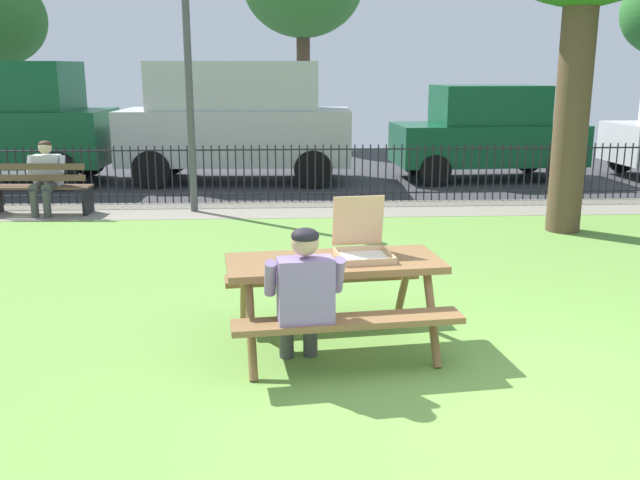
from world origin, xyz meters
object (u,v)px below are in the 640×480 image
Objects in this scene: park_bench_left at (40,189)px; parked_car_center at (236,119)px; pizza_slice_on_table at (319,260)px; person_on_park_bench at (46,174)px; parked_car_right at (487,132)px; lamp_post_walkway at (188,55)px; adult_at_table at (304,293)px; picnic_table_foreground at (334,279)px; pizza_box_open at (362,242)px.

park_bench_left is 0.34× the size of parked_car_center.
person_on_park_bench is (-4.14, 5.87, -0.12)m from pizza_slice_on_table.
parked_car_center is at bearing -180.00° from parked_car_right.
pizza_slice_on_table is at bearing -54.78° from person_on_park_bench.
parked_car_center is (0.54, 3.18, -1.22)m from lamp_post_walkway.
adult_at_table reaches higher than pizza_slice_on_table.
picnic_table_foreground is at bearing -72.17° from lamp_post_walkway.
person_on_park_bench is 0.29× the size of lamp_post_walkway.
parked_car_right reaches higher than pizza_box_open.
parked_car_right is (5.30, 0.00, -0.29)m from parked_car_center.
pizza_box_open is 0.86m from adult_at_table.
pizza_box_open is 7.31m from person_on_park_bench.
adult_at_table is at bearing -75.81° from lamp_post_walkway.
parked_car_right is (8.31, 3.27, 0.59)m from park_bench_left.
lamp_post_walkway reaches higher than pizza_slice_on_table.
pizza_box_open is at bearing 19.32° from pizza_slice_on_table.
person_on_park_bench is 4.41m from parked_car_center.
adult_at_table is 7.58m from park_bench_left.
picnic_table_foreground is 3.55× the size of pizza_box_open.
park_bench_left reaches higher than picnic_table_foreground.
park_bench_left is at bearing 126.89° from picnic_table_foreground.
parked_car_center is 5.31m from parked_car_right.
lamp_post_walkway is at bearing 104.19° from adult_at_table.
pizza_slice_on_table is 9.22m from parked_car_center.
picnic_table_foreground is 0.40m from pizza_box_open.
pizza_box_open is 9.15m from parked_car_center.
park_bench_left is (-4.10, 6.37, -0.24)m from adult_at_table.
person_on_park_bench is (-4.52, 5.74, -0.23)m from pizza_box_open.
lamp_post_walkway is 1.04× the size of parked_car_right.
pizza_box_open is at bearing 24.25° from picnic_table_foreground.
park_bench_left is 4.53m from parked_car_center.
pizza_box_open is at bearing -112.28° from parked_car_right.
park_bench_left is 1.36× the size of person_on_park_bench.
parked_car_right reaches higher than pizza_slice_on_table.
picnic_table_foreground is 6.52m from lamp_post_walkway.
lamp_post_walkway is (2.37, 0.08, 1.87)m from person_on_park_bench.
parked_car_right is at bearing 66.65° from picnic_table_foreground.
adult_at_table reaches higher than picnic_table_foreground.
picnic_table_foreground is at bearing -155.75° from pizza_box_open.
person_on_park_bench is at bearing 122.06° from adult_at_table.
parked_car_right is at bearing 0.00° from parked_car_center.
pizza_slice_on_table is 0.23× the size of adult_at_table.
parked_car_center is at bearing 98.55° from picnic_table_foreground.
adult_at_table is at bearing -116.95° from picnic_table_foreground.
parked_car_right reaches higher than person_on_park_bench.
pizza_slice_on_table is (-0.13, -0.02, 0.18)m from picnic_table_foreground.
parked_car_center is at bearing 48.25° from person_on_park_bench.
lamp_post_walkway reaches higher than adult_at_table.
pizza_slice_on_table is 7.19m from person_on_park_bench.
person_on_park_bench reaches higher than park_bench_left.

